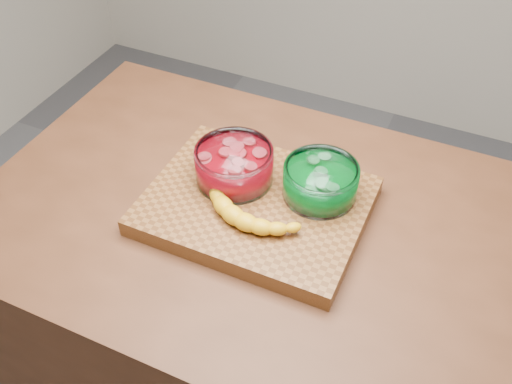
% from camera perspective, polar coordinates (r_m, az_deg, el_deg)
% --- Properties ---
extents(counter, '(1.20, 0.80, 0.90)m').
position_cam_1_polar(counter, '(1.57, 0.00, -13.55)').
color(counter, '#4F2A17').
rests_on(counter, ground).
extents(cutting_board, '(0.45, 0.35, 0.04)m').
position_cam_1_polar(cutting_board, '(1.20, 0.00, -1.38)').
color(cutting_board, brown).
rests_on(cutting_board, counter).
extents(bowl_red, '(0.17, 0.17, 0.08)m').
position_cam_1_polar(bowl_red, '(1.21, -2.19, 2.68)').
color(bowl_red, white).
rests_on(bowl_red, cutting_board).
extents(bowl_green, '(0.16, 0.16, 0.07)m').
position_cam_1_polar(bowl_green, '(1.18, 6.46, 1.04)').
color(bowl_green, white).
rests_on(bowl_green, cutting_board).
extents(banana, '(0.26, 0.16, 0.04)m').
position_cam_1_polar(banana, '(1.15, -0.45, -1.22)').
color(banana, gold).
rests_on(banana, cutting_board).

